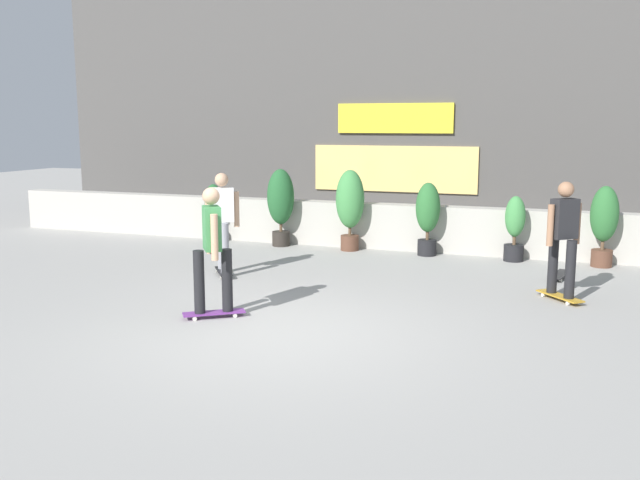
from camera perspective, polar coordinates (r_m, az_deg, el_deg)
The scene contains 13 objects.
ground_plane at distance 8.48m, azimuth -3.50°, elevation -7.61°, with size 48.00×48.00×0.00m, color #9E9B96.
planter_wall at distance 13.96m, azimuth 6.33°, elevation 1.08°, with size 18.00×0.40×0.90m, color #B2ADA3.
building_backdrop at distance 17.74m, azimuth 9.63°, elevation 11.87°, with size 20.00×2.08×6.50m.
potted_plant_0 at distance 14.91m, azimuth -8.68°, elevation 2.37°, with size 0.38×0.38×1.22m.
potted_plant_1 at distance 14.21m, azimuth -3.24°, elevation 3.20°, with size 0.55×0.55×1.58m.
potted_plant_2 at distance 13.69m, azimuth 2.47°, elevation 3.01°, with size 0.56×0.56×1.59m.
potted_plant_3 at distance 13.33m, azimuth 8.81°, elevation 2.11°, with size 0.46×0.46×1.39m.
potted_plant_4 at distance 13.14m, azimuth 15.64°, elevation 1.04°, with size 0.36×0.36×1.19m.
potted_plant_5 at distance 13.09m, azimuth 22.21°, elevation 1.48°, with size 0.48×0.48×1.42m.
skater_by_wall_right at distance 11.53m, azimuth -7.98°, elevation 1.71°, with size 0.63×0.77×1.70m.
skater_far_left at distance 9.01m, azimuth -8.80°, elevation -0.52°, with size 0.76×0.63×1.70m.
skater_mid_plaza at distance 10.35m, azimuth 19.28°, elevation 0.37°, with size 0.68×0.73×1.70m.
skateboard_near_camera at distance 11.99m, azimuth 19.02°, elevation -2.69°, with size 0.37×0.82×0.08m.
Camera 1 is at (3.25, -7.42, 2.51)m, focal length 39.14 mm.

